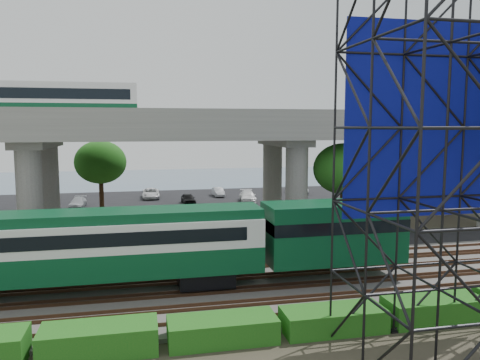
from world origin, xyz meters
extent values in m
plane|color=#474233|center=(0.00, 0.00, 0.00)|extent=(140.00, 140.00, 0.00)
cube|color=slate|center=(0.00, 2.00, 0.10)|extent=(90.00, 12.00, 0.20)
cube|color=black|center=(0.00, 10.50, 0.04)|extent=(90.00, 5.00, 0.08)
cube|color=black|center=(0.00, 34.00, 0.04)|extent=(90.00, 18.00, 0.08)
cube|color=slate|center=(0.00, 56.00, 0.01)|extent=(140.00, 40.00, 0.03)
cube|color=#472D1E|center=(0.00, -2.72, 0.28)|extent=(90.00, 0.08, 0.16)
cube|color=#472D1E|center=(0.00, -1.28, 0.28)|extent=(90.00, 0.08, 0.16)
cube|color=#472D1E|center=(0.00, -0.72, 0.28)|extent=(90.00, 0.08, 0.16)
cube|color=#472D1E|center=(0.00, 0.72, 0.28)|extent=(90.00, 0.08, 0.16)
cube|color=#472D1E|center=(0.00, 1.28, 0.28)|extent=(90.00, 0.08, 0.16)
cube|color=#472D1E|center=(0.00, 2.72, 0.28)|extent=(90.00, 0.08, 0.16)
cube|color=#472D1E|center=(0.00, 3.28, 0.28)|extent=(90.00, 0.08, 0.16)
cube|color=#472D1E|center=(0.00, 4.72, 0.28)|extent=(90.00, 0.08, 0.16)
cube|color=#472D1E|center=(0.00, 5.28, 0.28)|extent=(90.00, 0.08, 0.16)
cube|color=#472D1E|center=(0.00, 6.72, 0.28)|extent=(90.00, 0.08, 0.16)
cube|color=black|center=(1.16, 2.00, 0.81)|extent=(3.00, 2.20, 0.90)
cube|color=#094324|center=(-5.34, 2.00, 1.96)|extent=(19.00, 3.00, 1.40)
cube|color=silver|center=(-5.34, 2.00, 3.41)|extent=(19.00, 3.00, 1.50)
cube|color=#094324|center=(-5.34, 2.00, 4.41)|extent=(19.00, 2.60, 0.50)
cube|color=black|center=(-4.34, 2.00, 3.46)|extent=(15.00, 3.06, 0.70)
cube|color=#094324|center=(8.66, 2.00, 2.96)|extent=(8.00, 3.00, 3.40)
cube|color=#9E9B93|center=(0.00, 16.00, 8.60)|extent=(80.00, 12.00, 1.20)
cube|color=#9E9B93|center=(0.00, 10.25, 9.75)|extent=(80.00, 0.50, 1.10)
cube|color=#9E9B93|center=(0.00, 21.75, 9.75)|extent=(80.00, 0.50, 1.10)
cylinder|color=#9E9B93|center=(-10.00, 12.50, 4.00)|extent=(1.80, 1.80, 8.00)
cylinder|color=#9E9B93|center=(-10.00, 19.50, 4.00)|extent=(1.80, 1.80, 8.00)
cube|color=#9E9B93|center=(-10.00, 16.00, 7.70)|extent=(2.40, 9.00, 0.60)
cylinder|color=#9E9B93|center=(10.00, 12.50, 4.00)|extent=(1.80, 1.80, 8.00)
cylinder|color=#9E9B93|center=(10.00, 19.50, 4.00)|extent=(1.80, 1.80, 8.00)
cube|color=#9E9B93|center=(10.00, 16.00, 7.70)|extent=(2.40, 9.00, 0.60)
cylinder|color=#9E9B93|center=(28.00, 19.50, 4.00)|extent=(1.80, 1.80, 8.00)
cube|color=#9E9B93|center=(28.00, 16.00, 7.70)|extent=(2.40, 9.00, 0.60)
cube|color=black|center=(-8.35, 16.00, 9.55)|extent=(12.00, 2.50, 0.70)
cube|color=#094324|center=(-8.35, 16.00, 10.35)|extent=(12.00, 2.50, 0.90)
cube|color=silver|center=(-8.35, 16.00, 11.45)|extent=(12.00, 2.50, 1.30)
cube|color=black|center=(-8.35, 16.00, 11.50)|extent=(11.00, 2.56, 0.80)
cube|color=silver|center=(-8.35, 16.00, 12.25)|extent=(12.00, 2.40, 0.30)
cube|color=#0C138D|center=(10.06, -4.95, 9.30)|extent=(8.10, 0.08, 8.25)
cube|color=black|center=(10.06, -8.00, 0.04)|extent=(9.36, 6.36, 0.08)
cube|color=#145B16|center=(-4.00, -4.30, 0.58)|extent=(4.60, 1.80, 1.15)
cube|color=#145B16|center=(1.00, -4.30, 0.52)|extent=(4.60, 1.80, 1.03)
cube|color=#145B16|center=(6.00, -4.30, 0.51)|extent=(4.60, 1.80, 1.01)
cube|color=#145B16|center=(11.00, -4.30, 0.56)|extent=(4.60, 1.80, 1.12)
cylinder|color=#382314|center=(14.00, 12.50, 2.40)|extent=(0.44, 0.44, 4.80)
ellipsoid|color=#145B16|center=(14.00, 12.50, 5.60)|extent=(4.94, 4.94, 4.18)
cylinder|color=#382314|center=(-6.00, 24.00, 2.40)|extent=(0.44, 0.44, 4.80)
ellipsoid|color=#145B16|center=(-6.00, 24.00, 5.60)|extent=(4.94, 4.94, 4.18)
imported|color=black|center=(-5.39, 9.84, 0.84)|extent=(5.99, 4.49, 1.51)
imported|color=#93969A|center=(-13.52, 36.00, 0.71)|extent=(1.76, 3.93, 1.25)
imported|color=#AEB0B6|center=(-9.11, 31.00, 0.63)|extent=(1.72, 3.84, 1.09)
imported|color=silver|center=(-1.02, 36.00, 0.70)|extent=(2.11, 4.49, 1.24)
imported|color=black|center=(3.14, 31.00, 0.66)|extent=(1.62, 3.49, 1.16)
imported|color=#ADAFB5|center=(7.51, 36.00, 0.63)|extent=(1.28, 3.40, 1.11)
imported|color=white|center=(10.25, 31.00, 0.71)|extent=(2.33, 4.55, 1.26)
imported|color=#B2B6BA|center=(18.23, 36.00, 0.73)|extent=(2.39, 4.77, 1.30)
camera|label=1|loc=(-2.23, -22.91, 9.06)|focal=35.00mm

